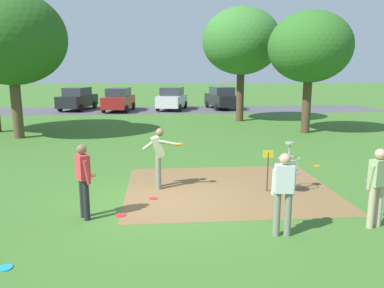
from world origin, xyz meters
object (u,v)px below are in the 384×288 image
(player_throwing, at_px, (83,177))
(tree_near_left, at_px, (241,41))
(parked_car_leftmost, at_px, (77,99))
(parked_car_center_right, at_px, (172,99))
(parked_car_center_left, at_px, (119,100))
(frisbee_near_basket, at_px, (317,166))
(player_foreground_watching, at_px, (284,190))
(tree_mid_center, at_px, (10,38))
(disc_golf_basket, at_px, (286,165))
(frisbee_mid_grass, at_px, (153,198))
(player_waiting_left, at_px, (158,154))
(frisbee_by_tee, at_px, (285,158))
(parked_car_rightmost, at_px, (222,98))
(tree_mid_left, at_px, (310,47))
(frisbee_far_right, at_px, (121,215))
(player_waiting_right, at_px, (377,183))
(frisbee_far_left, at_px, (5,268))

(player_throwing, relative_size, tree_near_left, 0.24)
(parked_car_leftmost, height_order, parked_car_center_right, same)
(parked_car_center_left, bearing_deg, frisbee_near_basket, -64.48)
(player_foreground_watching, relative_size, parked_car_center_right, 0.38)
(player_foreground_watching, bearing_deg, tree_near_left, 80.97)
(tree_near_left, bearing_deg, tree_mid_center, -156.57)
(disc_golf_basket, relative_size, frisbee_mid_grass, 6.31)
(parked_car_leftmost, bearing_deg, frisbee_mid_grass, -73.63)
(frisbee_mid_grass, height_order, parked_car_leftmost, parked_car_leftmost)
(player_waiting_left, distance_m, tree_mid_center, 11.52)
(player_waiting_left, bearing_deg, disc_golf_basket, -10.39)
(frisbee_by_tee, relative_size, parked_car_leftmost, 0.06)
(player_throwing, bearing_deg, player_waiting_left, 51.86)
(player_foreground_watching, height_order, frisbee_by_tee, player_foreground_watching)
(player_waiting_left, bearing_deg, parked_car_rightmost, 76.18)
(frisbee_by_tee, xyz_separation_m, parked_car_rightmost, (0.51, 18.12, 0.91))
(player_foreground_watching, xyz_separation_m, tree_mid_left, (5.21, 12.19, 3.42))
(parked_car_leftmost, xyz_separation_m, parked_car_center_right, (7.72, -0.44, 0.00))
(disc_golf_basket, distance_m, tree_near_left, 15.06)
(tree_mid_center, relative_size, parked_car_center_left, 1.57)
(player_waiting_left, bearing_deg, player_foreground_watching, -53.39)
(frisbee_far_right, relative_size, parked_car_rightmost, 0.05)
(frisbee_mid_grass, relative_size, parked_car_leftmost, 0.05)
(player_foreground_watching, height_order, tree_mid_left, tree_mid_left)
(player_waiting_right, height_order, tree_mid_left, tree_mid_left)
(player_throwing, distance_m, parked_car_rightmost, 24.38)
(player_foreground_watching, bearing_deg, parked_car_center_right, 93.40)
(player_waiting_right, relative_size, tree_mid_center, 0.25)
(frisbee_far_right, bearing_deg, player_foreground_watching, -21.73)
(frisbee_near_basket, relative_size, frisbee_mid_grass, 1.10)
(frisbee_far_right, bearing_deg, tree_mid_center, 119.55)
(player_throwing, xyz_separation_m, frisbee_near_basket, (7.13, 4.08, -0.96))
(frisbee_mid_grass, bearing_deg, parked_car_rightmost, 76.37)
(frisbee_near_basket, bearing_deg, frisbee_by_tee, 122.41)
(disc_golf_basket, height_order, player_foreground_watching, player_foreground_watching)
(player_foreground_watching, xyz_separation_m, frisbee_near_basket, (3.00, 5.32, -0.96))
(frisbee_far_left, distance_m, frisbee_far_right, 2.80)
(player_foreground_watching, xyz_separation_m, player_waiting_left, (-2.48, 3.34, 0.02))
(player_waiting_left, relative_size, tree_mid_center, 0.25)
(player_waiting_left, relative_size, player_waiting_right, 1.00)
(player_throwing, xyz_separation_m, frisbee_by_tee, (6.37, 5.27, -0.96))
(parked_car_center_right, bearing_deg, parked_car_rightmost, 5.76)
(parked_car_leftmost, distance_m, parked_car_rightmost, 11.91)
(player_throwing, bearing_deg, frisbee_near_basket, 29.77)
(disc_golf_basket, xyz_separation_m, player_waiting_right, (1.12, -2.45, 0.21))
(frisbee_mid_grass, distance_m, frisbee_far_right, 1.31)
(frisbee_far_right, height_order, tree_near_left, tree_near_left)
(frisbee_far_left, xyz_separation_m, tree_mid_center, (-4.23, 12.71, 4.71))
(frisbee_near_basket, bearing_deg, player_throwing, -150.23)
(parked_car_center_left, bearing_deg, tree_mid_left, -46.13)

